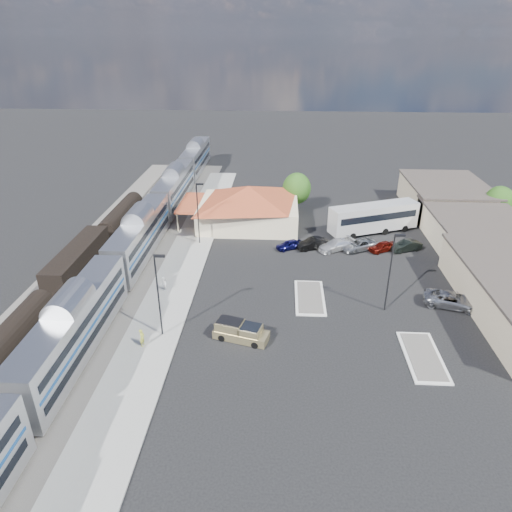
# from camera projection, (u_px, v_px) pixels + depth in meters

# --- Properties ---
(ground) EXTENTS (280.00, 280.00, 0.00)m
(ground) POSITION_uv_depth(u_px,v_px,m) (274.00, 306.00, 50.27)
(ground) COLOR black
(ground) RESTS_ON ground
(railbed) EXTENTS (16.00, 100.00, 0.12)m
(railbed) POSITION_uv_depth(u_px,v_px,m) (112.00, 267.00, 58.49)
(railbed) COLOR #4C4944
(railbed) RESTS_ON ground
(platform) EXTENTS (5.50, 92.00, 0.18)m
(platform) POSITION_uv_depth(u_px,v_px,m) (178.00, 277.00, 56.22)
(platform) COLOR gray
(platform) RESTS_ON ground
(passenger_train) EXTENTS (3.00, 104.00, 5.55)m
(passenger_train) POSITION_uv_depth(u_px,v_px,m) (140.00, 237.00, 60.23)
(passenger_train) COLOR silver
(passenger_train) RESTS_ON ground
(freight_cars) EXTENTS (2.80, 46.00, 4.00)m
(freight_cars) POSITION_uv_depth(u_px,v_px,m) (79.00, 263.00, 55.50)
(freight_cars) COLOR black
(freight_cars) RESTS_ON ground
(station_depot) EXTENTS (18.35, 12.24, 6.20)m
(station_depot) POSITION_uv_depth(u_px,v_px,m) (248.00, 205.00, 70.63)
(station_depot) COLOR #CAB793
(station_depot) RESTS_ON ground
(buildings_east) EXTENTS (14.40, 51.40, 4.80)m
(buildings_east) POSITION_uv_depth(u_px,v_px,m) (487.00, 241.00, 60.63)
(buildings_east) COLOR #C6B28C
(buildings_east) RESTS_ON ground
(traffic_island_south) EXTENTS (3.30, 7.50, 0.21)m
(traffic_island_south) POSITION_uv_depth(u_px,v_px,m) (310.00, 297.00, 51.81)
(traffic_island_south) COLOR silver
(traffic_island_south) RESTS_ON ground
(traffic_island_north) EXTENTS (3.30, 7.50, 0.21)m
(traffic_island_north) POSITION_uv_depth(u_px,v_px,m) (423.00, 357.00, 42.33)
(traffic_island_north) COLOR silver
(traffic_island_north) RESTS_ON ground
(lamp_plat_s) EXTENTS (1.08, 0.25, 9.00)m
(lamp_plat_s) POSITION_uv_depth(u_px,v_px,m) (159.00, 289.00, 43.10)
(lamp_plat_s) COLOR black
(lamp_plat_s) RESTS_ON ground
(lamp_plat_n) EXTENTS (1.08, 0.25, 9.00)m
(lamp_plat_n) POSITION_uv_depth(u_px,v_px,m) (198.00, 209.00, 62.82)
(lamp_plat_n) COLOR black
(lamp_plat_n) RESTS_ON ground
(lamp_lot) EXTENTS (1.08, 0.25, 9.00)m
(lamp_lot) POSITION_uv_depth(u_px,v_px,m) (392.00, 266.00, 47.29)
(lamp_lot) COLOR black
(lamp_lot) RESTS_ON ground
(tree_east_c) EXTENTS (4.41, 4.41, 6.21)m
(tree_east_c) POSITION_uv_depth(u_px,v_px,m) (499.00, 202.00, 70.16)
(tree_east_c) COLOR #382314
(tree_east_c) RESTS_ON ground
(tree_depot) EXTENTS (4.71, 4.71, 6.63)m
(tree_depot) POSITION_uv_depth(u_px,v_px,m) (297.00, 188.00, 75.23)
(tree_depot) COLOR #382314
(tree_depot) RESTS_ON ground
(pickup_truck) EXTENTS (5.68, 3.33, 1.85)m
(pickup_truck) POSITION_uv_depth(u_px,v_px,m) (241.00, 332.00, 44.51)
(pickup_truck) COLOR tan
(pickup_truck) RESTS_ON ground
(suv) EXTENTS (6.51, 4.31, 1.66)m
(suv) POSITION_uv_depth(u_px,v_px,m) (452.00, 300.00, 49.92)
(suv) COLOR #919398
(suv) RESTS_ON ground
(coach_bus) EXTENTS (13.78, 7.86, 4.38)m
(coach_bus) POSITION_uv_depth(u_px,v_px,m) (374.00, 217.00, 67.80)
(coach_bus) COLOR silver
(coach_bus) RESTS_ON ground
(person_a) EXTENTS (0.50, 0.70, 1.80)m
(person_a) POSITION_uv_depth(u_px,v_px,m) (142.00, 337.00, 43.35)
(person_a) COLOR gold
(person_a) RESTS_ON platform
(person_b) EXTENTS (0.86, 0.97, 1.65)m
(person_b) POSITION_uv_depth(u_px,v_px,m) (164.00, 284.00, 52.78)
(person_b) COLOR white
(person_b) RESTS_ON platform
(parked_car_a) EXTENTS (4.12, 3.12, 1.31)m
(parked_car_a) POSITION_uv_depth(u_px,v_px,m) (290.00, 245.00, 63.38)
(parked_car_a) COLOR #0E0D45
(parked_car_a) RESTS_ON ground
(parked_car_b) EXTENTS (4.87, 3.30, 1.52)m
(parked_car_b) POSITION_uv_depth(u_px,v_px,m) (313.00, 244.00, 63.44)
(parked_car_b) COLOR black
(parked_car_b) RESTS_ON ground
(parked_car_c) EXTENTS (5.57, 4.27, 1.50)m
(parked_car_c) POSITION_uv_depth(u_px,v_px,m) (336.00, 245.00, 63.01)
(parked_car_c) COLOR silver
(parked_car_c) RESTS_ON ground
(parked_car_d) EXTENTS (5.83, 4.58, 1.47)m
(parked_car_d) POSITION_uv_depth(u_px,v_px,m) (359.00, 245.00, 63.12)
(parked_car_d) COLOR gray
(parked_car_d) RESTS_ON ground
(parked_car_e) EXTENTS (4.33, 3.29, 1.37)m
(parked_car_e) POSITION_uv_depth(u_px,v_px,m) (383.00, 247.00, 62.70)
(parked_car_e) COLOR #67120B
(parked_car_e) RESTS_ON ground
(parked_car_f) EXTENTS (4.73, 3.08, 1.47)m
(parked_car_f) POSITION_uv_depth(u_px,v_px,m) (406.00, 246.00, 62.79)
(parked_car_f) COLOR black
(parked_car_f) RESTS_ON ground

